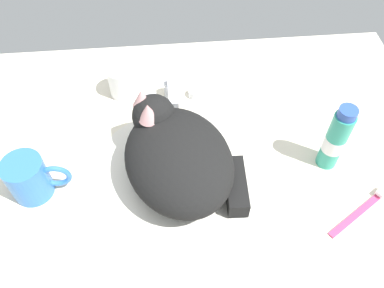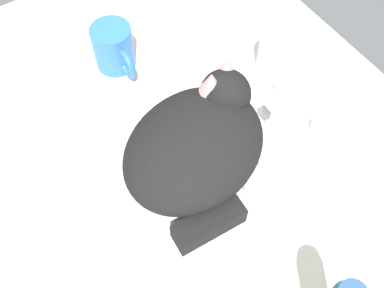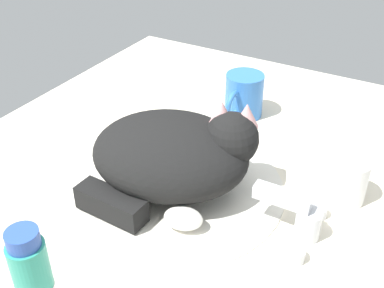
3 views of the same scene
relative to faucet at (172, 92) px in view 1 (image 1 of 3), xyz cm
name	(u,v)px [view 1 (image 1 of 3)]	position (x,y,z in cm)	size (l,w,h in cm)	color
ground_plane	(180,184)	(0.00, -21.16, -4.31)	(110.00, 82.50, 3.00)	silver
sink_basin	(180,179)	(0.00, -21.16, -2.50)	(36.07, 36.07, 0.63)	white
faucet	(172,92)	(0.00, 0.00, 0.00)	(12.80, 10.00, 6.47)	silver
cat	(177,155)	(-0.17, -20.22, 3.94)	(25.30, 28.70, 14.42)	black
coffee_mug	(29,180)	(-27.22, -21.62, 1.51)	(11.61, 7.49, 8.64)	#3372C6
rinse_cup	(122,81)	(-11.00, 3.53, 0.74)	(6.02, 6.02, 7.09)	white
toothpaste_bottle	(336,139)	(29.43, -19.61, 4.43)	(4.05, 4.05, 15.45)	teal
toothbrush	(362,209)	(32.81, -30.91, -2.29)	(13.53, 9.05, 1.60)	#D83F72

